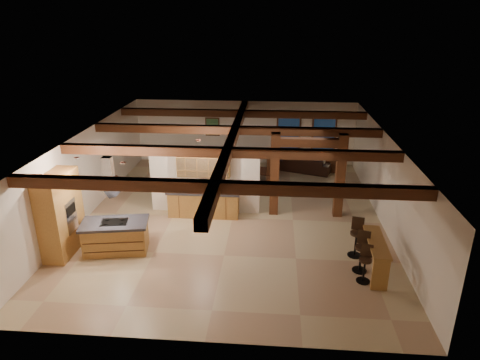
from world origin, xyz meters
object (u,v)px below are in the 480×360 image
at_px(kitchen_island, 116,236).
at_px(bar_counter, 375,251).
at_px(dining_table, 253,176).
at_px(sofa, 305,164).

relative_size(kitchen_island, bar_counter, 1.12).
bearing_deg(dining_table, kitchen_island, -110.89).
height_order(kitchen_island, dining_table, kitchen_island).
xyz_separation_m(dining_table, sofa, (2.21, 1.62, 0.05)).
bearing_deg(dining_table, sofa, 47.94).
bearing_deg(sofa, bar_counter, 118.99).
height_order(kitchen_island, sofa, kitchen_island).
bearing_deg(bar_counter, kitchen_island, 175.72).
xyz_separation_m(sofa, bar_counter, (1.38, -7.97, 0.31)).
xyz_separation_m(kitchen_island, bar_counter, (7.30, -0.55, 0.17)).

